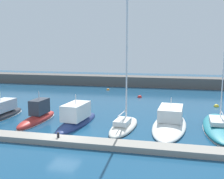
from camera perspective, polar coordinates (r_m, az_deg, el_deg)
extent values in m
plane|color=navy|center=(23.67, -10.39, -10.18)|extent=(120.00, 120.00, 0.00)
cube|color=gray|center=(22.46, -11.75, -10.65)|extent=(35.35, 1.59, 0.47)
cube|color=#5B5651|center=(54.27, 3.21, 1.87)|extent=(108.00, 3.87, 1.99)
ellipsoid|color=silver|center=(32.00, -23.08, -5.65)|extent=(2.49, 7.77, 0.12)
cube|color=silver|center=(31.95, -22.89, -3.26)|extent=(1.90, 3.69, 1.22)
cube|color=black|center=(32.59, -21.96, -2.64)|extent=(1.61, 0.97, 0.68)
cylinder|color=silver|center=(31.75, -23.01, -1.36)|extent=(0.08, 0.08, 0.93)
ellipsoid|color=#B72D28|center=(29.06, -15.86, -6.24)|extent=(1.94, 6.92, 0.98)
ellipsoid|color=silver|center=(29.12, -15.84, -6.67)|extent=(1.96, 6.99, 0.12)
cube|color=#333842|center=(29.25, -15.38, -3.57)|extent=(1.35, 2.39, 1.55)
cube|color=black|center=(29.55, -14.99, -2.96)|extent=(1.15, 0.63, 0.87)
cylinder|color=silver|center=(29.02, -15.48, -1.25)|extent=(0.08, 0.08, 0.85)
ellipsoid|color=navy|center=(27.62, -7.48, -7.14)|extent=(2.91, 8.27, 1.01)
cube|color=silver|center=(27.06, -7.78, -4.64)|extent=(2.16, 3.61, 1.59)
cube|color=black|center=(28.32, -6.46, -3.50)|extent=(1.73, 1.02, 0.89)
cylinder|color=silver|center=(26.79, -7.84, -2.04)|extent=(0.08, 0.08, 0.91)
ellipsoid|color=silver|center=(25.80, 2.57, -8.06)|extent=(2.71, 6.94, 0.86)
ellipsoid|color=black|center=(25.84, 2.57, -8.33)|extent=(2.74, 7.01, 0.12)
cylinder|color=silver|center=(25.47, 3.19, 7.05)|extent=(0.15, 0.15, 12.55)
cylinder|color=silver|center=(24.74, 2.15, -5.17)|extent=(0.35, 2.50, 0.11)
cube|color=silver|center=(25.15, 2.27, -6.95)|extent=(1.45, 2.28, 0.46)
ellipsoid|color=white|center=(26.74, 12.29, -7.64)|extent=(3.85, 10.25, 0.86)
cube|color=silver|center=(27.47, 12.54, -4.94)|extent=(2.52, 4.02, 1.24)
cube|color=black|center=(27.87, 12.63, -4.34)|extent=(2.09, 1.11, 0.69)
cylinder|color=silver|center=(27.23, 12.62, -2.68)|extent=(0.08, 0.08, 0.97)
ellipsoid|color=#19707F|center=(27.44, 22.35, -7.51)|extent=(3.80, 10.35, 0.88)
ellipsoid|color=silver|center=(27.50, 22.32, -7.94)|extent=(3.84, 10.45, 0.12)
cylinder|color=silver|center=(25.83, 22.83, -5.08)|extent=(0.34, 4.16, 0.07)
cube|color=silver|center=(27.10, 22.46, -6.31)|extent=(2.19, 3.05, 0.40)
sphere|color=orange|center=(48.71, -0.88, -0.12)|extent=(0.57, 0.57, 0.57)
sphere|color=red|center=(41.72, 5.99, -1.71)|extent=(0.70, 0.70, 0.70)
sphere|color=yellow|center=(37.66, 21.57, -3.46)|extent=(0.68, 0.68, 0.68)
cylinder|color=black|center=(22.27, -11.53, -9.59)|extent=(0.20, 0.20, 0.44)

